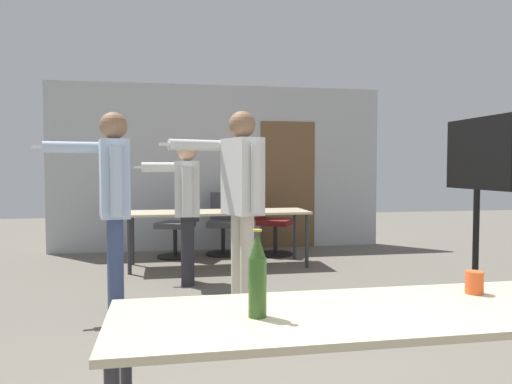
{
  "coord_description": "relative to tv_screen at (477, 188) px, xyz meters",
  "views": [
    {
      "loc": [
        -0.89,
        -1.5,
        1.32
      ],
      "look_at": [
        -0.11,
        2.71,
        1.1
      ],
      "focal_mm": 35.0,
      "sensor_mm": 36.0,
      "label": 1
    }
  ],
  "objects": [
    {
      "name": "back_wall",
      "position": [
        -2.06,
        3.6,
        0.18
      ],
      "size": [
        5.29,
        0.12,
        2.61
      ],
      "color": "#B2B5B7",
      "rests_on": "ground_plane"
    },
    {
      "name": "conference_table_near",
      "position": [
        -2.11,
        -2.46,
        -0.45
      ],
      "size": [
        2.22,
        0.7,
        0.73
      ],
      "color": "#C6B793",
      "rests_on": "ground_plane"
    },
    {
      "name": "conference_table_far",
      "position": [
        -2.28,
        2.18,
        -0.44
      ],
      "size": [
        2.37,
        0.73,
        0.73
      ],
      "color": "#C6B793",
      "rests_on": "ground_plane"
    },
    {
      "name": "tv_screen",
      "position": [
        0.0,
        0.0,
        0.0
      ],
      "size": [
        0.44,
        1.0,
        1.79
      ],
      "rotation": [
        0.0,
        0.0,
        -1.57
      ],
      "color": "black",
      "rests_on": "ground_plane"
    },
    {
      "name": "person_left_plaid",
      "position": [
        -3.43,
        0.18,
        -0.02
      ],
      "size": [
        0.87,
        0.62,
        1.8
      ],
      "rotation": [
        0.0,
        0.0,
        1.73
      ],
      "color": "#3D4C75",
      "rests_on": "ground_plane"
    },
    {
      "name": "person_near_casual",
      "position": [
        -2.75,
        1.27,
        -0.17
      ],
      "size": [
        0.75,
        0.73,
        1.6
      ],
      "rotation": [
        0.0,
        0.0,
        1.52
      ],
      "color": "#28282D",
      "rests_on": "ground_plane"
    },
    {
      "name": "person_right_polo",
      "position": [
        -2.3,
        0.12,
        -0.0
      ],
      "size": [
        0.92,
        0.59,
        1.82
      ],
      "rotation": [
        0.0,
        0.0,
        1.91
      ],
      "color": "beige",
      "rests_on": "ground_plane"
    },
    {
      "name": "office_chair_far_left",
      "position": [
        -2.11,
        3.08,
        -0.68
      ],
      "size": [
        0.55,
        0.6,
        0.93
      ],
      "rotation": [
        0.0,
        0.0,
        2.93
      ],
      "color": "black",
      "rests_on": "ground_plane"
    },
    {
      "name": "office_chair_near_pushed",
      "position": [
        -2.77,
        2.9,
        -0.67
      ],
      "size": [
        0.66,
        0.63,
        0.94
      ],
      "rotation": [
        0.0,
        0.0,
        1.12
      ],
      "color": "black",
      "rests_on": "ground_plane"
    },
    {
      "name": "office_chair_mid_tucked",
      "position": [
        -1.42,
        2.9,
        -0.66
      ],
      "size": [
        0.68,
        0.65,
        0.95
      ],
      "rotation": [
        0.0,
        0.0,
        4.17
      ],
      "color": "black",
      "rests_on": "ground_plane"
    },
    {
      "name": "beer_bottle",
      "position": [
        -2.64,
        -2.47,
        -0.22
      ],
      "size": [
        0.07,
        0.07,
        0.34
      ],
      "color": "#2D511E",
      "rests_on": "conference_table_near"
    },
    {
      "name": "drink_cup",
      "position": [
        -1.59,
        -2.31,
        -0.33
      ],
      "size": [
        0.08,
        0.08,
        0.1
      ],
      "color": "#E05123",
      "rests_on": "conference_table_near"
    }
  ]
}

